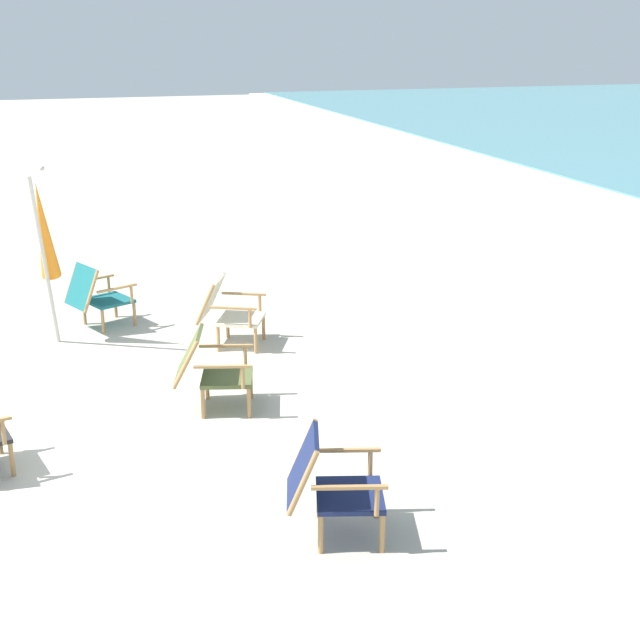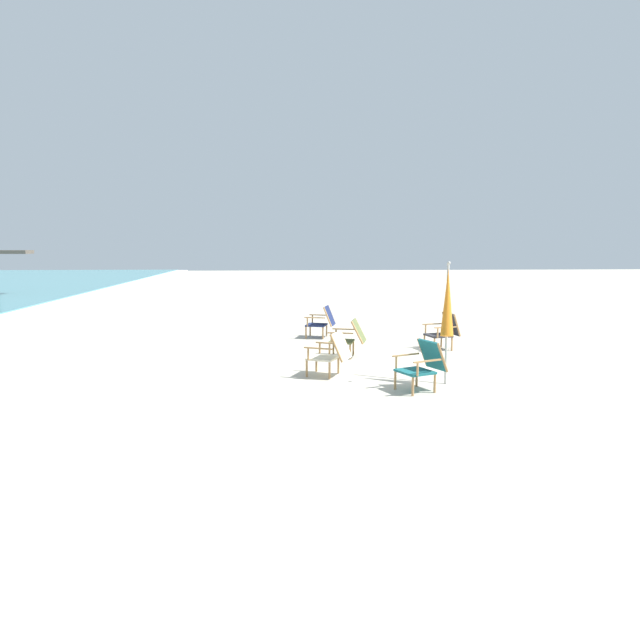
% 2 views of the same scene
% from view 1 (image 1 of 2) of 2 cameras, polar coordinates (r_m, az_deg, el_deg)
% --- Properties ---
extents(ground_plane, '(80.00, 80.00, 0.00)m').
position_cam_1_polar(ground_plane, '(8.67, -15.08, -6.38)').
color(ground_plane, '#B7AF9E').
extents(beach_chair_back_right, '(0.75, 0.87, 0.79)m').
position_cam_1_polar(beach_chair_back_right, '(8.59, -7.09, -3.03)').
color(beach_chair_back_right, '#515B33').
rests_on(beach_chair_back_right, ground).
extents(beach_chair_far_center, '(0.81, 0.88, 0.81)m').
position_cam_1_polar(beach_chair_far_center, '(11.15, -14.13, 1.61)').
color(beach_chair_far_center, '#196066').
rests_on(beach_chair_far_center, ground).
extents(beach_chair_front_left, '(0.74, 0.83, 0.81)m').
position_cam_1_polar(beach_chair_front_left, '(6.47, 0.54, -10.34)').
color(beach_chair_front_left, '#19234C').
rests_on(beach_chair_front_left, ground).
extents(beach_chair_mid_center, '(0.82, 0.89, 0.80)m').
position_cam_1_polar(beach_chair_mid_center, '(10.28, -5.96, 0.66)').
color(beach_chair_mid_center, beige).
rests_on(beach_chair_mid_center, ground).
extents(umbrella_furled_orange, '(0.64, 0.35, 2.07)m').
position_cam_1_polar(umbrella_furled_orange, '(10.39, -17.26, 5.39)').
color(umbrella_furled_orange, '#B7B2A8').
rests_on(umbrella_furled_orange, ground).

